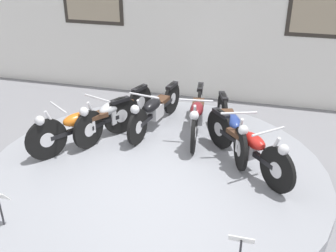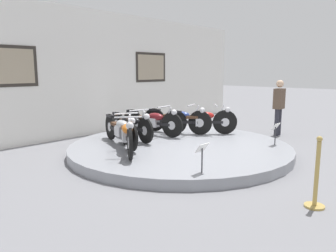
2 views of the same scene
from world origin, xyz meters
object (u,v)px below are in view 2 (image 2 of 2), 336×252
(info_placard_front_left, at_px, (202,152))
(visitor_standing, at_px, (279,105))
(motorcycle_blue, at_px, (178,119))
(motorcycle_black, at_px, (131,124))
(motorcycle_silver, at_px, (121,129))
(motorcycle_red, at_px, (201,120))
(motorcycle_maroon, at_px, (153,121))
(motorcycle_orange, at_px, (127,133))
(info_placard_front_centre, at_px, (276,129))
(stanchion_post_left_of_entry, at_px, (316,184))

(info_placard_front_left, xyz_separation_m, visitor_standing, (4.94, 0.89, 0.35))
(motorcycle_blue, bearing_deg, motorcycle_black, 166.09)
(motorcycle_silver, relative_size, info_placard_front_left, 3.71)
(motorcycle_black, height_order, motorcycle_blue, motorcycle_blue)
(motorcycle_red, bearing_deg, motorcycle_blue, 118.32)
(motorcycle_maroon, height_order, visitor_standing, visitor_standing)
(motorcycle_red, bearing_deg, motorcycle_orange, -179.94)
(motorcycle_maroon, distance_m, info_placard_front_centre, 3.13)
(info_placard_front_left, xyz_separation_m, stanchion_post_left_of_entry, (0.33, -1.74, -0.23))
(motorcycle_black, xyz_separation_m, motorcycle_maroon, (0.76, 0.00, 0.01))
(info_placard_front_left, relative_size, info_placard_front_centre, 1.00)
(info_placard_front_left, distance_m, stanchion_post_left_of_entry, 1.78)
(visitor_standing, bearing_deg, stanchion_post_left_of_entry, -150.39)
(motorcycle_black, xyz_separation_m, stanchion_post_left_of_entry, (-0.70, -4.69, -0.23))
(motorcycle_black, height_order, info_placard_front_centre, motorcycle_black)
(motorcycle_black, xyz_separation_m, info_placard_front_left, (-1.03, -2.96, -0.01))
(motorcycle_silver, xyz_separation_m, stanchion_post_left_of_entry, (-0.08, -4.35, -0.25))
(motorcycle_orange, height_order, motorcycle_black, motorcycle_orange)
(motorcycle_blue, xyz_separation_m, stanchion_post_left_of_entry, (-2.09, -4.35, -0.25))
(motorcycle_maroon, xyz_separation_m, info_placard_front_left, (-1.78, -2.96, -0.01))
(motorcycle_maroon, distance_m, motorcycle_red, 1.31)
(motorcycle_orange, bearing_deg, motorcycle_silver, 62.13)
(motorcycle_silver, xyz_separation_m, info_placard_front_left, (-0.40, -2.61, -0.02))
(motorcycle_black, xyz_separation_m, visitor_standing, (3.91, -2.07, 0.34))
(motorcycle_orange, xyz_separation_m, motorcycle_silver, (0.30, 0.57, -0.01))
(motorcycle_maroon, bearing_deg, motorcycle_red, -44.34)
(motorcycle_maroon, bearing_deg, motorcycle_silver, -165.99)
(motorcycle_black, distance_m, motorcycle_red, 1.92)
(motorcycle_blue, bearing_deg, stanchion_post_left_of_entry, -115.63)
(motorcycle_black, distance_m, info_placard_front_centre, 3.45)
(motorcycle_black, height_order, visitor_standing, visitor_standing)
(motorcycle_orange, distance_m, motorcycle_maroon, 1.92)
(motorcycle_red, bearing_deg, info_placard_front_centre, -87.29)
(motorcycle_orange, bearing_deg, visitor_standing, -13.41)
(info_placard_front_left, distance_m, visitor_standing, 5.03)
(visitor_standing, xyz_separation_m, stanchion_post_left_of_entry, (-4.61, -2.62, -0.57))
(motorcycle_blue, bearing_deg, info_placard_front_left, -132.73)
(motorcycle_silver, relative_size, motorcycle_black, 0.98)
(visitor_standing, bearing_deg, info_placard_front_centre, -157.36)
(motorcycle_red, distance_m, info_placard_front_centre, 2.04)
(motorcycle_red, bearing_deg, info_placard_front_left, -143.11)
(motorcycle_blue, relative_size, info_placard_front_left, 3.73)
(visitor_standing, bearing_deg, motorcycle_silver, 159.17)
(motorcycle_maroon, bearing_deg, motorcycle_orange, -151.42)
(motorcycle_orange, height_order, motorcycle_maroon, motorcycle_orange)
(motorcycle_black, distance_m, visitor_standing, 4.44)
(info_placard_front_centre, distance_m, visitor_standing, 2.33)
(motorcycle_maroon, bearing_deg, info_placard_front_left, -121.12)
(motorcycle_blue, height_order, motorcycle_red, motorcycle_red)
(info_placard_front_left, height_order, stanchion_post_left_of_entry, stanchion_post_left_of_entry)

